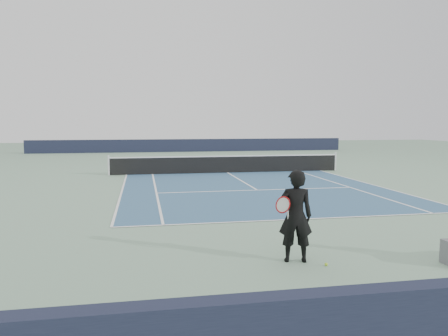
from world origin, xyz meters
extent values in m
plane|color=gray|center=(0.00, 0.00, 0.00)|extent=(80.00, 80.00, 0.00)
cube|color=#33587A|center=(0.00, 0.00, 0.01)|extent=(10.97, 23.77, 0.01)
cylinder|color=silver|center=(-6.40, 0.00, 0.54)|extent=(0.10, 0.10, 1.07)
cylinder|color=silver|center=(6.40, 0.00, 0.54)|extent=(0.10, 0.10, 1.07)
cube|color=black|center=(0.00, 0.00, 0.46)|extent=(12.80, 0.03, 0.90)
cube|color=white|center=(0.00, 0.00, 0.93)|extent=(12.80, 0.04, 0.06)
cube|color=black|center=(0.00, 17.88, 0.60)|extent=(30.00, 0.25, 1.20)
imported|color=black|center=(-1.65, -15.46, 0.93)|extent=(0.79, 0.64, 1.87)
torus|color=#A30D0F|center=(-1.93, -15.51, 1.18)|extent=(0.34, 0.18, 0.36)
cylinder|color=white|center=(-1.93, -15.51, 1.18)|extent=(0.29, 0.14, 0.32)
cylinder|color=white|center=(-1.81, -15.48, 0.92)|extent=(0.08, 0.13, 0.27)
sphere|color=#B4DD2D|center=(-1.14, -15.85, 0.03)|extent=(0.06, 0.06, 0.06)
camera|label=1|loc=(-4.64, -23.62, 2.80)|focal=35.00mm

